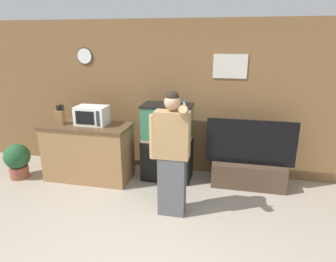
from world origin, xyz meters
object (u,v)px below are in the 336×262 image
Objects in this scene: knife_block at (60,117)px; tv_on_stand at (249,168)px; counter_island at (89,152)px; potted_plant at (17,159)px; aquarium_on_stand at (167,142)px; person_standing at (171,153)px; microwave at (92,115)px.

tv_on_stand is at bearing 5.96° from knife_block.
counter_island reaches higher than potted_plant.
potted_plant is at bearing -172.18° from tv_on_stand.
aquarium_on_stand is at bearing 12.39° from potted_plant.
knife_block is 2.14m from person_standing.
knife_block reaches higher than counter_island.
aquarium_on_stand reaches higher than microwave.
microwave is 2.66m from tv_on_stand.
knife_block is at bearing -174.04° from tv_on_stand.
counter_island is 2.87× the size of microwave.
microwave is at bearing 13.04° from potted_plant.
tv_on_stand is (3.05, 0.32, -0.74)m from knife_block.
tv_on_stand is (2.62, 0.27, -0.15)m from counter_island.
aquarium_on_stand is at bearing 12.61° from counter_island.
tv_on_stand is at bearing 7.82° from potted_plant.
potted_plant is (-3.81, -0.52, 0.01)m from tv_on_stand.
person_standing reaches higher than tv_on_stand.
aquarium_on_stand is at bearing 11.20° from knife_block.
aquarium_on_stand is (1.72, 0.34, -0.43)m from knife_block.
aquarium_on_stand reaches higher than tv_on_stand.
person_standing reaches higher than aquarium_on_stand.
microwave is 1.71m from person_standing.
counter_island is 1.13× the size of aquarium_on_stand.
person_standing is at bearing -25.83° from counter_island.
potted_plant is at bearing 169.59° from person_standing.
person_standing is 2.81× the size of potted_plant.
person_standing is (0.29, -1.05, 0.24)m from aquarium_on_stand.
person_standing reaches higher than counter_island.
potted_plant is at bearing -167.61° from aquarium_on_stand.
counter_island is at bearing 154.17° from person_standing.
aquarium_on_stand is 2.56m from potted_plant.
person_standing is (-1.04, -1.03, 0.55)m from tv_on_stand.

